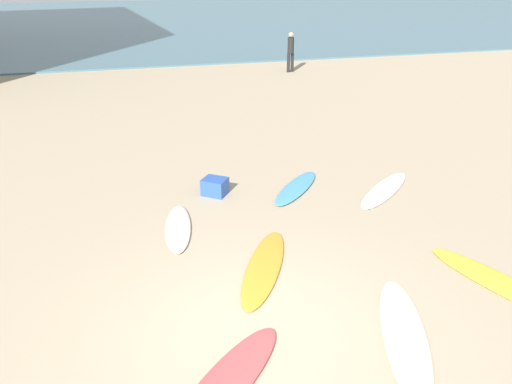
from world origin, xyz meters
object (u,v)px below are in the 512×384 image
surfboard_3 (178,228)px  beach_cooler (215,187)px  beachgoer_near (291,50)px  surfboard_5 (227,382)px  surfboard_0 (264,267)px  surfboard_1 (500,283)px  surfboard_2 (404,335)px  surfboard_6 (384,190)px  surfboard_4 (296,188)px

surfboard_3 → beach_cooler: 1.72m
beachgoer_near → surfboard_5: bearing=54.8°
surfboard_0 → surfboard_1: 3.79m
surfboard_2 → surfboard_3: size_ratio=1.34×
beach_cooler → surfboard_6: bearing=-12.4°
surfboard_2 → surfboard_1: bearing=39.9°
surfboard_4 → beach_cooler: 1.83m
surfboard_1 → surfboard_5: 4.74m
beachgoer_near → beach_cooler: bearing=50.1°
surfboard_5 → beach_cooler: bearing=125.6°
beach_cooler → surfboard_4: bearing=-6.7°
surfboard_1 → beach_cooler: size_ratio=5.06×
surfboard_6 → beach_cooler: 3.77m
surfboard_2 → beach_cooler: size_ratio=5.11×
surfboard_4 → surfboard_5: surfboard_4 is taller
surfboard_1 → beach_cooler: bearing=109.8°
surfboard_0 → surfboard_5: size_ratio=1.06×
surfboard_0 → surfboard_1: bearing=4.3°
surfboard_5 → beachgoer_near: bearing=114.3°
surfboard_6 → beach_cooler: beach_cooler is taller
surfboard_0 → surfboard_3: 2.11m
surfboard_0 → surfboard_6: (3.44, 2.32, 0.00)m
surfboard_4 → surfboard_1: bearing=154.7°
surfboard_4 → surfboard_6: bearing=-157.1°
surfboard_3 → surfboard_5: bearing=-81.0°
surfboard_3 → beach_cooler: bearing=62.6°
surfboard_0 → surfboard_2: bearing=-30.5°
surfboard_2 → surfboard_5: size_ratio=1.12×
surfboard_0 → beach_cooler: size_ratio=4.84×
surfboard_5 → surfboard_6: surfboard_5 is taller
surfboard_2 → surfboard_6: size_ratio=1.10×
surfboard_0 → surfboard_3: surfboard_3 is taller
surfboard_0 → beachgoer_near: beachgoer_near is taller
surfboard_0 → beach_cooler: 3.14m
surfboard_4 → beachgoer_near: beachgoer_near is taller
beachgoer_near → beach_cooler: 13.37m
surfboard_4 → surfboard_5: (-2.70, -5.28, -0.00)m
surfboard_1 → surfboard_5: bearing=171.8°
surfboard_1 → surfboard_4: size_ratio=1.24×
surfboard_5 → surfboard_6: size_ratio=0.98×
surfboard_2 → surfboard_4: 5.07m
beachgoer_near → surfboard_3: bearing=49.0°
surfboard_3 → surfboard_5: 4.09m
surfboard_0 → surfboard_6: bearing=60.4°
surfboard_4 → beach_cooler: (-1.81, 0.21, 0.14)m
surfboard_6 → beach_cooler: bearing=-144.0°
surfboard_3 → surfboard_5: size_ratio=0.84×
surfboard_0 → surfboard_1: (3.51, -1.42, 0.01)m
surfboard_5 → beach_cooler: size_ratio=4.57×
surfboard_3 → surfboard_1: bearing=-25.9°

